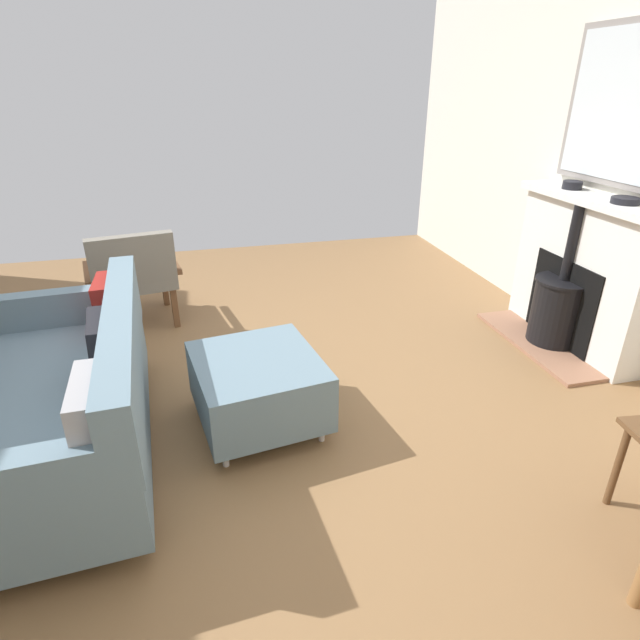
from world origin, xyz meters
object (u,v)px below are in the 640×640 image
mantel_bowl_far (626,200)px  ottoman (258,385)px  sofa (70,398)px  fireplace (575,282)px  armchair_accent (133,273)px  mantel_bowl_near (572,184)px

mantel_bowl_far → ottoman: bearing=5.4°
sofa → ottoman: size_ratio=2.22×
fireplace → armchair_accent: size_ratio=1.62×
sofa → armchair_accent: sofa is taller
fireplace → ottoman: (2.32, 0.45, -0.23)m
fireplace → sofa: 3.29m
fireplace → sofa: fireplace is taller
mantel_bowl_far → ottoman: size_ratio=0.21×
armchair_accent → sofa: bearing=83.1°
fireplace → ottoman: size_ratio=1.58×
mantel_bowl_far → sofa: bearing=4.6°
mantel_bowl_near → mantel_bowl_far: 0.49m
mantel_bowl_far → armchair_accent: mantel_bowl_far is taller
fireplace → mantel_bowl_near: bearing=-96.0°
mantel_bowl_near → sofa: 3.45m
sofa → armchair_accent: (-0.19, -1.55, 0.10)m
fireplace → mantel_bowl_near: 0.69m
mantel_bowl_near → sofa: mantel_bowl_near is taller
mantel_bowl_near → armchair_accent: mantel_bowl_near is taller
mantel_bowl_near → mantel_bowl_far: size_ratio=0.79×
fireplace → ottoman: fireplace is taller
mantel_bowl_near → armchair_accent: bearing=-14.4°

